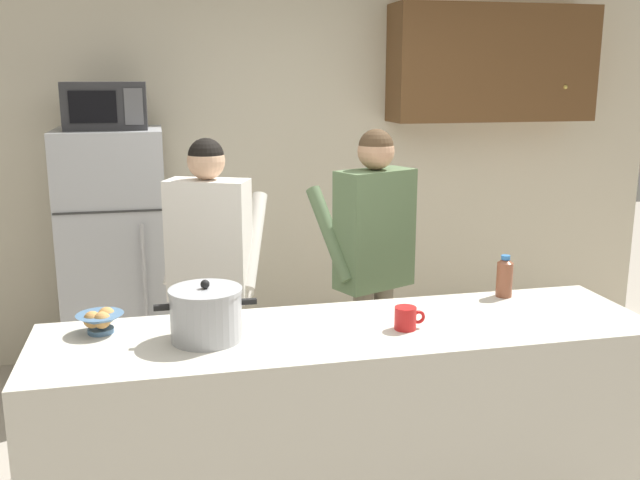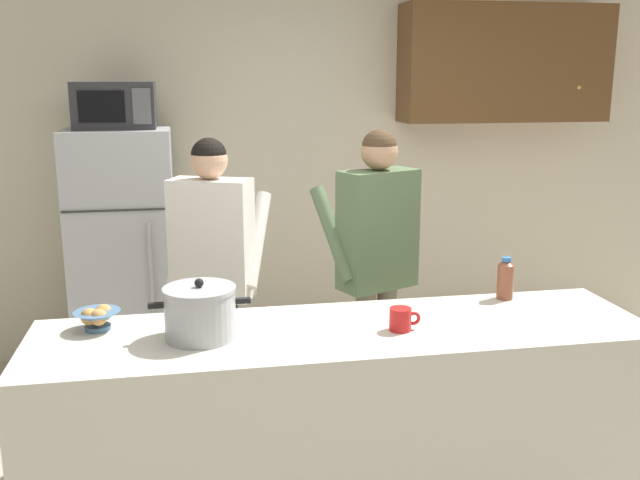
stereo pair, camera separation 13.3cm
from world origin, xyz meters
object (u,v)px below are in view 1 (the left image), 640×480
at_px(cooking_pot, 206,314).
at_px(bottle_near_edge, 505,276).
at_px(coffee_mug, 406,318).
at_px(microwave, 106,106).
at_px(person_by_sink, 373,245).
at_px(refrigerator, 116,258).
at_px(person_near_pot, 210,257).
at_px(bread_bowl, 100,321).

bearing_deg(cooking_pot, bottle_near_edge, 10.19).
relative_size(cooking_pot, coffee_mug, 3.05).
bearing_deg(cooking_pot, microwave, 103.68).
bearing_deg(person_by_sink, refrigerator, 146.10).
height_order(person_near_pot, person_by_sink, person_by_sink).
xyz_separation_m(refrigerator, person_near_pot, (0.53, -0.91, 0.21)).
height_order(person_near_pot, coffee_mug, person_near_pot).
relative_size(person_by_sink, bread_bowl, 8.80).
distance_m(refrigerator, microwave, 0.95).
bearing_deg(refrigerator, bread_bowl, -88.97).
height_order(person_near_pot, bread_bowl, person_near_pot).
relative_size(refrigerator, cooking_pot, 4.06).
relative_size(person_by_sink, bottle_near_edge, 8.35).
bearing_deg(refrigerator, person_near_pot, -59.81).
bearing_deg(bread_bowl, refrigerator, 91.03).
relative_size(microwave, coffee_mug, 3.66).
bearing_deg(person_by_sink, bread_bowl, -151.83).
bearing_deg(coffee_mug, cooking_pot, 175.28).
bearing_deg(microwave, bottle_near_edge, -40.31).
distance_m(cooking_pot, bread_bowl, 0.45).
bearing_deg(bread_bowl, bottle_near_edge, 2.80).
relative_size(person_near_pot, bread_bowl, 8.62).
bearing_deg(bread_bowl, microwave, 91.04).
distance_m(cooking_pot, coffee_mug, 0.81).
height_order(refrigerator, person_by_sink, person_by_sink).
bearing_deg(microwave, cooking_pot, -76.32).
distance_m(person_near_pot, coffee_mug, 1.24).
distance_m(microwave, person_by_sink, 1.83).
distance_m(person_by_sink, bottle_near_edge, 0.79).
height_order(refrigerator, cooking_pot, refrigerator).
height_order(person_near_pot, cooking_pot, person_near_pot).
distance_m(bread_bowl, bottle_near_edge, 1.83).
xyz_separation_m(cooking_pot, bottle_near_edge, (1.41, 0.25, -0.01)).
xyz_separation_m(microwave, coffee_mug, (1.25, -1.89, -0.80)).
distance_m(microwave, person_near_pot, 1.28).
bearing_deg(bottle_near_edge, refrigerator, 139.30).
bearing_deg(coffee_mug, bottle_near_edge, 28.00).
relative_size(refrigerator, person_near_pot, 0.99).
bearing_deg(bottle_near_edge, person_near_pot, 152.71).
distance_m(microwave, bottle_near_edge, 2.54).
bearing_deg(bottle_near_edge, coffee_mug, -152.00).
relative_size(microwave, person_by_sink, 0.29).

